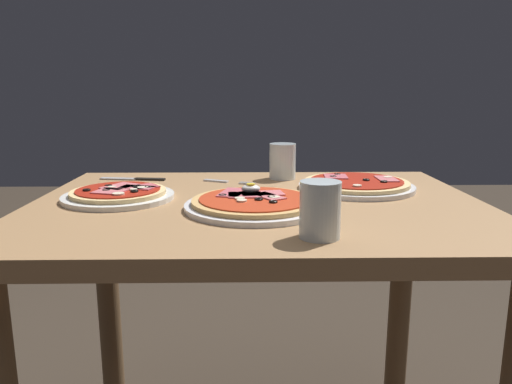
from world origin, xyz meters
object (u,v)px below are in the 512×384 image
object	(u,v)px
dining_table	(258,253)
water_glass_near	(283,164)
pizza_foreground	(255,203)
pizza_across_left	(119,194)
pizza_across_right	(356,185)
knife	(137,179)
water_glass_far	(320,213)
fork	(225,182)

from	to	relation	value
dining_table	water_glass_near	bearing A→B (deg)	74.56
pizza_foreground	pizza_across_left	world-z (taller)	pizza_foreground
dining_table	pizza_foreground	size ratio (longest dim) A/B	3.40
pizza_foreground	water_glass_near	bearing A→B (deg)	76.52
pizza_foreground	pizza_across_right	bearing A→B (deg)	37.60
water_glass_near	knife	world-z (taller)	water_glass_near
pizza_across_left	water_glass_far	bearing A→B (deg)	-35.89
dining_table	knife	bearing A→B (deg)	141.39
pizza_foreground	knife	world-z (taller)	pizza_foreground
pizza_across_left	water_glass_near	xyz separation A→B (m)	(0.42, 0.27, 0.03)
pizza_across_left	pizza_foreground	bearing A→B (deg)	-17.35
pizza_across_right	water_glass_near	distance (m)	0.25
pizza_across_left	knife	size ratio (longest dim) A/B	1.37
dining_table	water_glass_far	bearing A→B (deg)	-70.42
dining_table	pizza_across_right	distance (m)	0.33
knife	pizza_across_left	bearing A→B (deg)	-87.39
water_glass_far	knife	world-z (taller)	water_glass_far
pizza_across_left	water_glass_near	size ratio (longest dim) A/B	2.56
water_glass_far	knife	xyz separation A→B (m)	(-0.45, 0.57, -0.04)
dining_table	knife	world-z (taller)	knife
pizza_across_left	knife	xyz separation A→B (m)	(-0.01, 0.25, -0.01)
dining_table	knife	distance (m)	0.47
pizza_foreground	water_glass_far	xyz separation A→B (m)	(0.11, -0.22, 0.03)
water_glass_near	knife	size ratio (longest dim) A/B	0.53
pizza_across_left	pizza_across_right	distance (m)	0.61
fork	knife	distance (m)	0.26
water_glass_near	water_glass_far	size ratio (longest dim) A/B	1.01
dining_table	knife	xyz separation A→B (m)	(-0.35, 0.28, 0.13)
pizza_foreground	water_glass_near	world-z (taller)	water_glass_near
fork	water_glass_far	bearing A→B (deg)	-69.86
dining_table	pizza_across_left	distance (m)	0.37
pizza_foreground	pizza_across_right	size ratio (longest dim) A/B	1.03
pizza_foreground	pizza_across_left	distance (m)	0.34
water_glass_near	fork	size ratio (longest dim) A/B	0.70
fork	pizza_foreground	bearing A→B (deg)	-75.46
pizza_across_left	fork	xyz separation A→B (m)	(0.25, 0.21, -0.01)
dining_table	pizza_foreground	xyz separation A→B (m)	(-0.01, -0.08, 0.14)
water_glass_far	knife	bearing A→B (deg)	128.34
pizza_across_left	water_glass_near	world-z (taller)	water_glass_near
dining_table	pizza_foreground	distance (m)	0.16
fork	pizza_across_right	bearing A→B (deg)	-15.63
water_glass_near	knife	bearing A→B (deg)	-178.24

